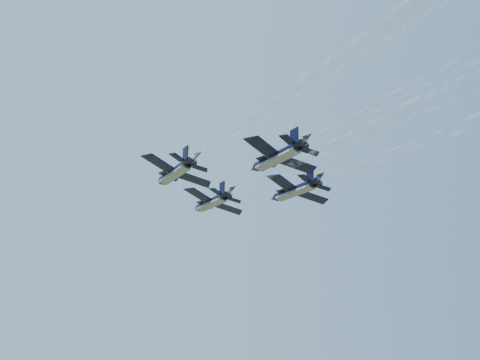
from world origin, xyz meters
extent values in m
cylinder|color=black|center=(-0.97, 13.71, 105.75)|extent=(5.58, 12.43, 1.98)
cone|color=black|center=(-3.18, 20.79, 105.75)|extent=(2.61, 2.91, 1.98)
ellipsoid|color=black|center=(-1.78, 16.79, 106.24)|extent=(1.72, 2.47, 1.00)
cube|color=gray|center=(-1.14, 13.66, 105.17)|extent=(4.71, 11.06, 0.80)
cube|color=black|center=(-3.68, 12.08, 106.57)|extent=(6.01, 5.48, 1.71)
cube|color=yellow|center=(-4.13, 13.60, 106.66)|extent=(4.35, 3.22, 1.70)
cube|color=black|center=(2.13, 13.89, 104.75)|extent=(5.28, 3.05, 1.71)
cube|color=yellow|center=(1.69, 15.42, 104.84)|extent=(5.10, 0.39, 1.70)
cube|color=black|center=(-1.01, 7.50, 106.31)|extent=(2.78, 2.66, 0.82)
cube|color=black|center=(2.59, 8.62, 105.19)|extent=(2.48, 1.68, 0.82)
cube|color=black|center=(0.23, 8.57, 107.23)|extent=(0.81, 2.03, 2.43)
cube|color=black|center=(1.68, 9.02, 106.78)|extent=(2.05, 2.41, 2.09)
cylinder|color=black|center=(0.57, 7.30, 105.78)|extent=(1.56, 1.45, 1.28)
cylinder|color=black|center=(1.34, 7.54, 105.54)|extent=(1.56, 1.45, 1.28)
cylinder|color=black|center=(-8.93, -1.19, 105.75)|extent=(5.58, 12.43, 1.98)
cone|color=black|center=(-11.14, 5.89, 105.75)|extent=(2.61, 2.91, 1.98)
ellipsoid|color=black|center=(-9.74, 1.89, 106.24)|extent=(1.72, 2.47, 1.00)
cube|color=gray|center=(-9.10, -1.24, 105.17)|extent=(4.71, 11.06, 0.80)
cube|color=black|center=(-11.64, -2.82, 106.57)|extent=(6.01, 5.48, 1.71)
cube|color=yellow|center=(-12.09, -1.29, 106.66)|extent=(4.35, 3.22, 1.70)
cube|color=black|center=(-5.82, -1.00, 104.75)|extent=(5.28, 3.05, 1.71)
cube|color=yellow|center=(-6.27, 0.52, 104.84)|extent=(5.10, 0.39, 1.70)
cube|color=black|center=(-8.96, -7.40, 106.31)|extent=(2.78, 2.66, 0.82)
cube|color=black|center=(-5.37, -6.28, 105.19)|extent=(2.48, 1.68, 0.82)
cube|color=black|center=(-7.73, -6.33, 107.23)|extent=(0.81, 2.03, 2.43)
cube|color=black|center=(-6.28, -5.87, 106.78)|extent=(2.05, 2.41, 2.09)
cylinder|color=black|center=(-7.38, -7.59, 105.78)|extent=(1.56, 1.45, 1.28)
cylinder|color=black|center=(-6.61, -7.35, 105.54)|extent=(1.56, 1.45, 1.28)
cylinder|color=black|center=(12.75, 4.15, 105.75)|extent=(5.58, 12.43, 1.98)
cone|color=black|center=(10.54, 11.23, 105.75)|extent=(2.61, 2.91, 1.98)
ellipsoid|color=black|center=(11.94, 7.23, 106.24)|extent=(1.72, 2.47, 1.00)
cube|color=gray|center=(12.58, 4.10, 105.17)|extent=(4.71, 11.06, 0.80)
cube|color=black|center=(10.04, 2.52, 106.57)|extent=(6.01, 5.48, 1.71)
cube|color=yellow|center=(9.59, 4.04, 106.66)|extent=(4.35, 3.22, 1.70)
cube|color=black|center=(15.85, 4.33, 104.75)|extent=(5.28, 3.05, 1.71)
cube|color=yellow|center=(15.41, 5.86, 104.84)|extent=(5.10, 0.39, 1.70)
cube|color=black|center=(12.71, -2.06, 106.31)|extent=(2.78, 2.66, 0.82)
cube|color=black|center=(16.31, -0.94, 105.19)|extent=(2.48, 1.68, 0.82)
cube|color=black|center=(13.95, -0.99, 107.23)|extent=(0.81, 2.03, 2.43)
cube|color=black|center=(15.40, -0.54, 106.78)|extent=(2.05, 2.41, 2.09)
cylinder|color=black|center=(14.29, -2.26, 105.78)|extent=(1.56, 1.45, 1.28)
cylinder|color=black|center=(15.06, -2.02, 105.54)|extent=(1.56, 1.45, 1.28)
cylinder|color=black|center=(5.83, -10.51, 105.75)|extent=(5.58, 12.43, 1.98)
cone|color=black|center=(3.62, -3.43, 105.75)|extent=(2.61, 2.91, 1.98)
ellipsoid|color=black|center=(5.03, -7.43, 106.24)|extent=(1.72, 2.47, 1.00)
cube|color=gray|center=(5.67, -10.56, 105.17)|extent=(4.71, 11.06, 0.80)
cube|color=black|center=(3.12, -12.14, 106.57)|extent=(6.01, 5.48, 1.71)
cube|color=yellow|center=(2.67, -10.61, 106.66)|extent=(4.35, 3.22, 1.70)
cube|color=black|center=(8.94, -10.32, 104.75)|extent=(5.28, 3.05, 1.71)
cube|color=yellow|center=(8.49, -8.80, 104.84)|extent=(5.10, 0.39, 1.70)
cube|color=black|center=(5.80, -16.72, 106.31)|extent=(2.78, 2.66, 0.82)
cube|color=black|center=(9.39, -15.60, 105.19)|extent=(2.48, 1.68, 0.82)
cube|color=black|center=(7.03, -15.65, 107.23)|extent=(0.81, 2.03, 2.43)
cube|color=black|center=(8.49, -15.20, 106.78)|extent=(2.05, 2.41, 2.09)
cylinder|color=black|center=(7.38, -16.91, 105.78)|extent=(1.56, 1.45, 1.28)
cylinder|color=black|center=(8.15, -16.67, 105.54)|extent=(1.56, 1.45, 1.28)
cylinder|color=white|center=(3.06, 0.78, 105.75)|extent=(5.26, 13.95, 1.05)
cylinder|color=white|center=(7.07, -12.09, 105.75)|extent=(5.63, 14.07, 1.44)
cylinder|color=white|center=(11.09, -24.96, 105.75)|extent=(6.08, 14.21, 1.91)
cylinder|color=white|center=(15.10, -37.83, 105.75)|extent=(6.59, 14.37, 2.44)
cylinder|color=white|center=(-4.90, -14.11, 105.75)|extent=(5.26, 13.95, 1.05)
cylinder|color=white|center=(-0.88, -26.98, 105.75)|extent=(5.63, 14.07, 1.44)
cylinder|color=white|center=(3.13, -39.85, 105.75)|extent=(6.08, 14.21, 1.91)
cylinder|color=white|center=(16.78, -8.78, 105.75)|extent=(5.26, 13.95, 1.05)
cylinder|color=white|center=(20.79, -21.65, 105.75)|extent=(5.63, 14.07, 1.44)
cylinder|color=white|center=(9.87, -23.44, 105.75)|extent=(5.26, 13.95, 1.05)
cylinder|color=white|center=(13.88, -36.30, 105.75)|extent=(5.63, 14.07, 1.44)
camera|label=1|loc=(-13.13, -82.76, 74.87)|focal=40.00mm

